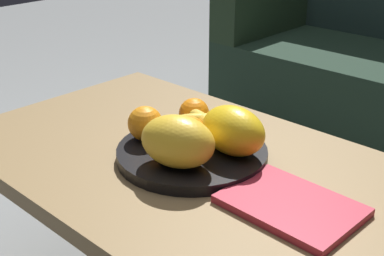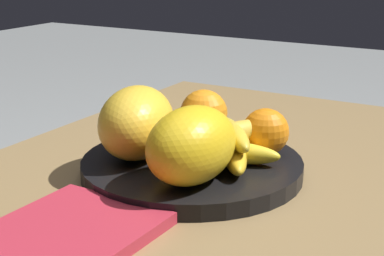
% 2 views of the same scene
% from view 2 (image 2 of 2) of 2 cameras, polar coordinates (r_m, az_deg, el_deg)
% --- Properties ---
extents(coffee_table, '(1.10, 0.67, 0.45)m').
position_cam_2_polar(coffee_table, '(0.97, -0.31, -6.78)').
color(coffee_table, olive).
rests_on(coffee_table, ground_plane).
extents(fruit_bowl, '(0.34, 0.34, 0.03)m').
position_cam_2_polar(fruit_bowl, '(0.93, 0.00, -3.67)').
color(fruit_bowl, black).
rests_on(fruit_bowl, coffee_table).
extents(melon_large_front, '(0.19, 0.16, 0.11)m').
position_cam_2_polar(melon_large_front, '(0.92, -5.29, 0.53)').
color(melon_large_front, yellow).
rests_on(melon_large_front, fruit_bowl).
extents(melon_smaller_beside, '(0.16, 0.11, 0.11)m').
position_cam_2_polar(melon_smaller_beside, '(0.82, -0.03, -1.63)').
color(melon_smaller_beside, yellow).
rests_on(melon_smaller_beside, fruit_bowl).
extents(orange_front, '(0.07, 0.07, 0.07)m').
position_cam_2_polar(orange_front, '(0.94, 6.98, -0.36)').
color(orange_front, orange).
rests_on(orange_front, fruit_bowl).
extents(orange_left, '(0.08, 0.08, 0.08)m').
position_cam_2_polar(orange_left, '(1.03, 1.12, 1.41)').
color(orange_left, orange).
rests_on(orange_left, fruit_bowl).
extents(orange_right, '(0.07, 0.07, 0.07)m').
position_cam_2_polar(orange_right, '(0.93, 0.76, -0.70)').
color(orange_right, orange).
rests_on(orange_right, fruit_bowl).
extents(banana_bunch, '(0.16, 0.15, 0.06)m').
position_cam_2_polar(banana_bunch, '(0.91, 3.89, -1.46)').
color(banana_bunch, yellow).
rests_on(banana_bunch, fruit_bowl).
extents(magazine, '(0.25, 0.19, 0.02)m').
position_cam_2_polar(magazine, '(0.74, -12.79, -10.33)').
color(magazine, '#B92A3C').
rests_on(magazine, coffee_table).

